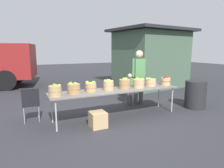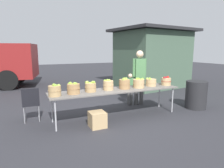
{
  "view_description": "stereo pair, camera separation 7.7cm",
  "coord_description": "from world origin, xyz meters",
  "px_view_note": "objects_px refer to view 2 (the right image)",
  "views": [
    {
      "loc": [
        -2.25,
        -4.51,
        1.79
      ],
      "look_at": [
        0.0,
        0.3,
        0.85
      ],
      "focal_mm": 31.36,
      "sensor_mm": 36.0,
      "label": 1
    },
    {
      "loc": [
        -2.18,
        -4.54,
        1.79
      ],
      "look_at": [
        0.0,
        0.3,
        0.85
      ],
      "focal_mm": 31.36,
      "sensor_mm": 36.0,
      "label": 2
    }
  ],
  "objects_px": {
    "market_table": "(117,91)",
    "apple_basket_red_0": "(166,81)",
    "apple_basket_green_1": "(73,88)",
    "child_customer": "(130,87)",
    "apple_basket_green_2": "(90,87)",
    "trash_barrel": "(196,95)",
    "apple_basket_green_5": "(139,83)",
    "vendor_adult": "(139,73)",
    "apple_basket_green_6": "(151,82)",
    "folding_chair": "(31,102)",
    "apple_basket_green_4": "(125,84)",
    "produce_crate": "(97,119)",
    "apple_basket_green_0": "(55,90)",
    "apple_basket_green_3": "(108,85)"
  },
  "relations": [
    {
      "from": "child_customer",
      "to": "apple_basket_green_0",
      "type": "bearing_deg",
      "value": 30.65
    },
    {
      "from": "apple_basket_red_0",
      "to": "vendor_adult",
      "type": "relative_size",
      "value": 0.17
    },
    {
      "from": "vendor_adult",
      "to": "produce_crate",
      "type": "relative_size",
      "value": 4.84
    },
    {
      "from": "apple_basket_green_5",
      "to": "trash_barrel",
      "type": "bearing_deg",
      "value": -8.16
    },
    {
      "from": "apple_basket_green_5",
      "to": "folding_chair",
      "type": "relative_size",
      "value": 0.38
    },
    {
      "from": "apple_basket_green_0",
      "to": "apple_basket_green_4",
      "type": "bearing_deg",
      "value": 2.83
    },
    {
      "from": "child_customer",
      "to": "trash_barrel",
      "type": "xyz_separation_m",
      "value": [
        1.69,
        -1.11,
        -0.19
      ]
    },
    {
      "from": "market_table",
      "to": "apple_basket_green_4",
      "type": "distance_m",
      "value": 0.29
    },
    {
      "from": "market_table",
      "to": "apple_basket_red_0",
      "type": "xyz_separation_m",
      "value": [
        1.61,
        -0.01,
        0.15
      ]
    },
    {
      "from": "apple_basket_green_2",
      "to": "produce_crate",
      "type": "distance_m",
      "value": 0.85
    },
    {
      "from": "child_customer",
      "to": "apple_basket_green_4",
      "type": "bearing_deg",
      "value": 62.51
    },
    {
      "from": "apple_basket_green_5",
      "to": "folding_chair",
      "type": "bearing_deg",
      "value": 168.03
    },
    {
      "from": "apple_basket_green_1",
      "to": "child_customer",
      "type": "distance_m",
      "value": 2.22
    },
    {
      "from": "trash_barrel",
      "to": "apple_basket_green_4",
      "type": "bearing_deg",
      "value": 172.83
    },
    {
      "from": "apple_basket_green_4",
      "to": "apple_basket_green_5",
      "type": "relative_size",
      "value": 0.94
    },
    {
      "from": "apple_basket_green_6",
      "to": "vendor_adult",
      "type": "xyz_separation_m",
      "value": [
        0.06,
        0.72,
        0.18
      ]
    },
    {
      "from": "apple_basket_green_3",
      "to": "folding_chair",
      "type": "distance_m",
      "value": 1.98
    },
    {
      "from": "apple_basket_green_1",
      "to": "apple_basket_green_0",
      "type": "bearing_deg",
      "value": -172.9
    },
    {
      "from": "apple_basket_green_5",
      "to": "child_customer",
      "type": "height_order",
      "value": "same"
    },
    {
      "from": "apple_basket_green_3",
      "to": "produce_crate",
      "type": "xyz_separation_m",
      "value": [
        -0.49,
        -0.49,
        -0.7
      ]
    },
    {
      "from": "folding_chair",
      "to": "apple_basket_green_2",
      "type": "bearing_deg",
      "value": 159.48
    },
    {
      "from": "apple_basket_green_1",
      "to": "trash_barrel",
      "type": "relative_size",
      "value": 0.37
    },
    {
      "from": "apple_basket_green_6",
      "to": "apple_basket_red_0",
      "type": "xyz_separation_m",
      "value": [
        0.48,
        -0.09,
        0.01
      ]
    },
    {
      "from": "trash_barrel",
      "to": "apple_basket_green_0",
      "type": "bearing_deg",
      "value": 177.21
    },
    {
      "from": "apple_basket_green_0",
      "to": "apple_basket_green_4",
      "type": "height_order",
      "value": "apple_basket_green_4"
    },
    {
      "from": "apple_basket_green_3",
      "to": "apple_basket_green_2",
      "type": "bearing_deg",
      "value": -179.37
    },
    {
      "from": "apple_basket_green_2",
      "to": "trash_barrel",
      "type": "xyz_separation_m",
      "value": [
        3.28,
        -0.32,
        -0.45
      ]
    },
    {
      "from": "apple_basket_green_1",
      "to": "apple_basket_green_6",
      "type": "relative_size",
      "value": 0.99
    },
    {
      "from": "child_customer",
      "to": "apple_basket_green_1",
      "type": "bearing_deg",
      "value": 33.28
    },
    {
      "from": "apple_basket_green_6",
      "to": "folding_chair",
      "type": "relative_size",
      "value": 0.37
    },
    {
      "from": "apple_basket_green_5",
      "to": "apple_basket_green_6",
      "type": "xyz_separation_m",
      "value": [
        0.46,
        0.08,
        -0.02
      ]
    },
    {
      "from": "apple_basket_green_0",
      "to": "apple_basket_red_0",
      "type": "bearing_deg",
      "value": 1.16
    },
    {
      "from": "apple_basket_green_0",
      "to": "produce_crate",
      "type": "xyz_separation_m",
      "value": [
        0.88,
        -0.37,
        -0.7
      ]
    },
    {
      "from": "vendor_adult",
      "to": "produce_crate",
      "type": "height_order",
      "value": "vendor_adult"
    },
    {
      "from": "apple_basket_green_0",
      "to": "folding_chair",
      "type": "distance_m",
      "value": 0.91
    },
    {
      "from": "apple_basket_green_4",
      "to": "child_customer",
      "type": "relative_size",
      "value": 0.3
    },
    {
      "from": "apple_basket_green_5",
      "to": "vendor_adult",
      "type": "bearing_deg",
      "value": 57.13
    },
    {
      "from": "market_table",
      "to": "apple_basket_green_5",
      "type": "distance_m",
      "value": 0.69
    },
    {
      "from": "apple_basket_green_4",
      "to": "apple_basket_green_6",
      "type": "relative_size",
      "value": 0.97
    },
    {
      "from": "apple_basket_green_0",
      "to": "folding_chair",
      "type": "height_order",
      "value": "apple_basket_green_0"
    },
    {
      "from": "apple_basket_green_1",
      "to": "apple_basket_green_5",
      "type": "bearing_deg",
      "value": 0.46
    },
    {
      "from": "child_customer",
      "to": "apple_basket_green_3",
      "type": "bearing_deg",
      "value": 46.01
    },
    {
      "from": "apple_basket_green_2",
      "to": "apple_basket_green_5",
      "type": "bearing_deg",
      "value": -2.01
    },
    {
      "from": "market_table",
      "to": "apple_basket_green_5",
      "type": "xyz_separation_m",
      "value": [
        0.67,
        -0.01,
        0.16
      ]
    },
    {
      "from": "apple_basket_green_3",
      "to": "folding_chair",
      "type": "height_order",
      "value": "apple_basket_green_3"
    },
    {
      "from": "apple_basket_green_1",
      "to": "produce_crate",
      "type": "distance_m",
      "value": 0.93
    },
    {
      "from": "child_customer",
      "to": "folding_chair",
      "type": "relative_size",
      "value": 1.2
    },
    {
      "from": "apple_basket_green_4",
      "to": "folding_chair",
      "type": "height_order",
      "value": "apple_basket_green_4"
    },
    {
      "from": "produce_crate",
      "to": "apple_basket_green_1",
      "type": "bearing_deg",
      "value": 135.91
    },
    {
      "from": "apple_basket_green_3",
      "to": "apple_basket_green_6",
      "type": "xyz_separation_m",
      "value": [
        1.35,
        0.03,
        -0.02
      ]
    }
  ]
}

